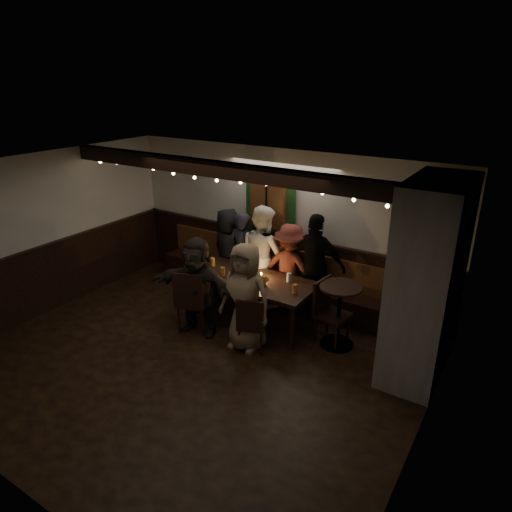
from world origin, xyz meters
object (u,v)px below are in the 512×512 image
Objects in this scene: chair_end at (327,307)px; person_g at (246,297)px; person_b at (243,255)px; high_top at (339,308)px; person_f at (197,286)px; person_a at (228,251)px; dining_table at (249,281)px; person_e at (315,266)px; chair_near_right at (251,322)px; chair_near_left at (191,298)px; person_d at (290,268)px; person_c at (263,255)px.

chair_end is 0.61× the size of person_g.
high_top is at bearing 163.41° from person_b.
person_b is at bearing 87.32° from person_f.
person_a reaches higher than high_top.
high_top reaches higher than dining_table.
dining_table is 0.76m from person_g.
person_a is at bearing 101.35° from person_f.
person_a is at bearing -13.41° from person_b.
person_g is (0.37, -0.66, 0.11)m from dining_table.
dining_table is 0.84m from person_f.
chair_near_right is at bearing 76.45° from person_e.
chair_near_left is 0.68× the size of person_d.
person_e reaches higher than person_b.
person_f is at bearing 40.34° from chair_near_left.
chair_near_right is 1.78m from person_b.
person_a reaches higher than dining_table.
person_b is (-0.55, 0.66, 0.10)m from dining_table.
person_c is at bearing 108.71° from person_g.
person_b is (-1.84, 0.54, 0.24)m from chair_end.
high_top is at bearing 15.65° from person_f.
chair_end is (1.83, 0.89, -0.03)m from chair_near_left.
person_e is 1.12× the size of person_f.
person_c is at bearing -169.02° from person_a.
chair_near_right is 0.90× the size of high_top.
chair_near_left is 1.19× the size of chair_near_right.
chair_end is 0.89m from person_e.
person_d is 0.44m from person_e.
person_d reaches higher than chair_near_right.
chair_near_left is 1.72m from person_d.
person_e reaches higher than chair_end.
person_b is at bearing 127.46° from chair_near_right.
person_f is at bearing 92.87° from person_b.
chair_near_left is at bearing 55.55° from person_d.
person_e reaches higher than person_g.
person_g is at bearing 148.43° from person_a.
person_a is at bearing 104.42° from chair_near_left.
person_g is (0.91, 0.11, 0.22)m from chair_near_left.
chair_end is at bearing 179.88° from person_a.
person_a is 0.96× the size of person_g.
chair_near_right is at bearing -139.47° from high_top.
high_top is 0.60× the size of person_g.
chair_near_right is 0.50× the size of person_e.
person_a is 1.69m from person_e.
person_f is (0.46, -1.44, -0.00)m from person_a.
person_f reaches higher than chair_end.
person_b is at bearing 0.40° from person_e.
person_e is 1.91m from person_f.
chair_end is 0.62× the size of person_b.
dining_table is at bearing 40.93° from person_e.
person_e is at bearing -176.38° from person_b.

